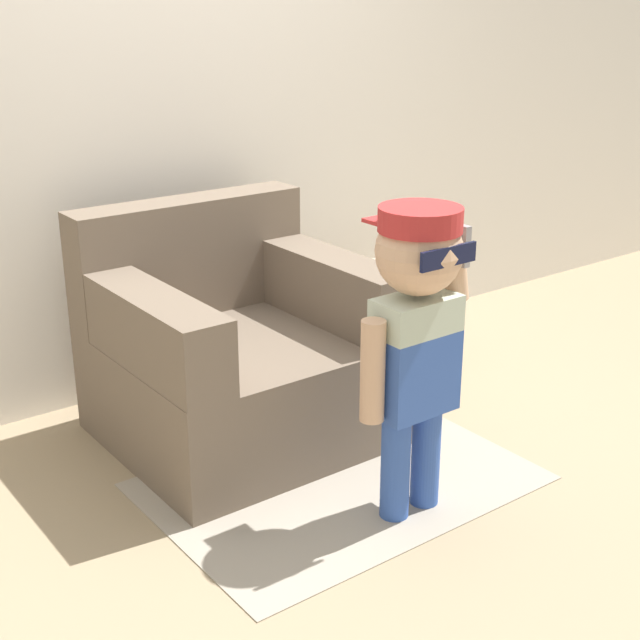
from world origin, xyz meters
name	(u,v)px	position (x,y,z in m)	size (l,w,h in m)	color
ground_plane	(235,429)	(0.00, 0.00, 0.00)	(10.00, 10.00, 0.00)	#998466
wall_back	(143,81)	(0.00, 0.62, 1.30)	(10.00, 0.05, 2.60)	silver
armchair	(235,355)	(0.00, -0.02, 0.32)	(0.97, 0.92, 0.88)	#6B5B4C
person_child	(416,316)	(0.15, -0.85, 0.69)	(0.42, 0.32, 1.04)	#3356AD
side_table	(386,309)	(0.90, 0.13, 0.28)	(0.44, 0.44, 0.46)	beige
rug	(339,481)	(0.08, -0.57, 0.00)	(1.30, 0.92, 0.01)	#9E9384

